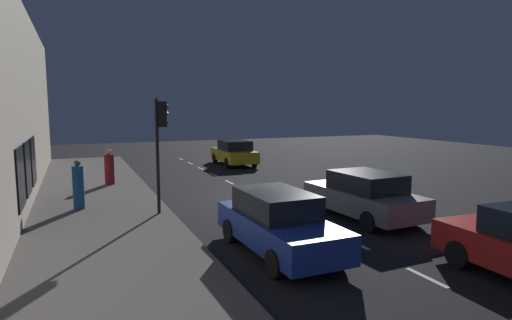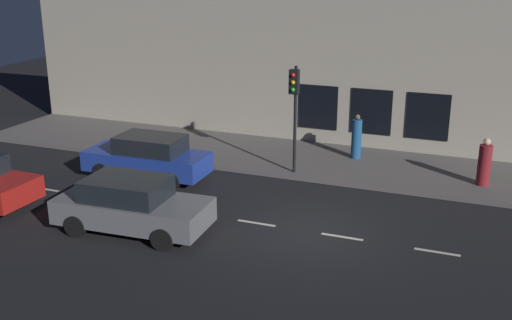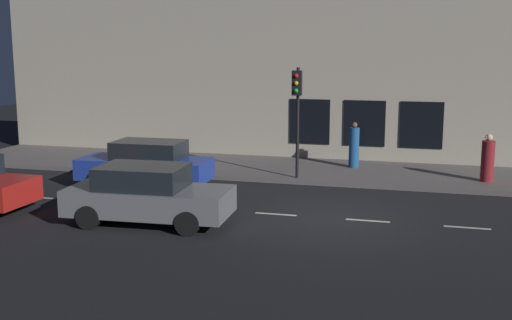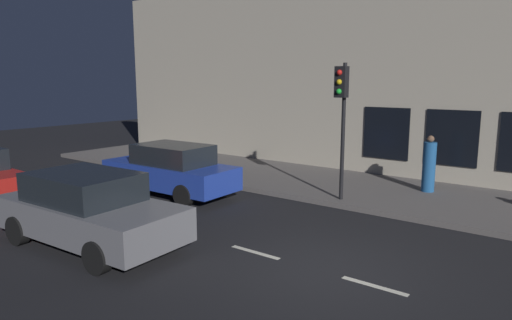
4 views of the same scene
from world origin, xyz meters
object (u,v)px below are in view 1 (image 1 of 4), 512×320
(pedestrian_1, at_px, (78,187))
(traffic_light, at_px, (161,130))
(parked_car_1, at_px, (234,153))
(parked_car_2, at_px, (278,223))
(pedestrian_0, at_px, (109,168))
(parked_car_0, at_px, (364,195))

(pedestrian_1, bearing_deg, traffic_light, 70.44)
(traffic_light, height_order, parked_car_1, traffic_light)
(parked_car_2, bearing_deg, pedestrian_1, -55.82)
(parked_car_1, height_order, pedestrian_1, pedestrian_1)
(parked_car_2, xyz_separation_m, pedestrian_0, (3.25, -11.15, 0.10))
(traffic_light, bearing_deg, pedestrian_0, -79.13)
(parked_car_1, bearing_deg, parked_car_2, -104.77)
(parked_car_1, bearing_deg, parked_car_0, -91.02)
(parked_car_1, xyz_separation_m, parked_car_2, (4.74, 16.23, -0.00))
(traffic_light, bearing_deg, parked_car_1, -120.50)
(traffic_light, distance_m, pedestrian_1, 3.69)
(traffic_light, distance_m, parked_car_1, 13.49)
(parked_car_0, bearing_deg, parked_car_1, 84.54)
(pedestrian_0, height_order, pedestrian_1, pedestrian_1)
(pedestrian_0, bearing_deg, parked_car_1, -176.36)
(parked_car_2, distance_m, pedestrian_1, 7.94)
(traffic_light, relative_size, parked_car_0, 0.86)
(pedestrian_0, xyz_separation_m, pedestrian_1, (1.37, 4.69, 0.05))
(traffic_light, xyz_separation_m, pedestrian_1, (2.60, -1.69, -2.01))
(traffic_light, relative_size, parked_car_2, 0.86)
(traffic_light, relative_size, parked_car_1, 0.86)
(parked_car_0, xyz_separation_m, pedestrian_0, (7.35, -9.20, 0.10))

